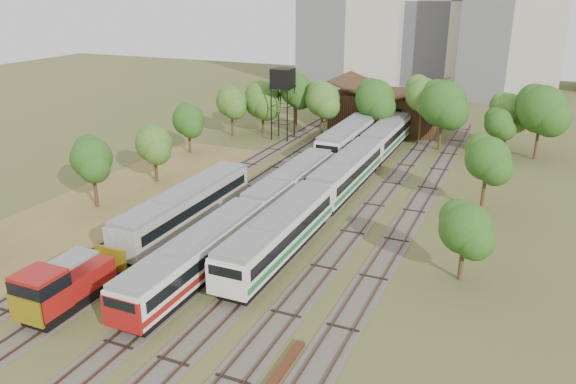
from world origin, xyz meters
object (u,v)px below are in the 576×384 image
at_px(railcar_green_set, 347,172).
at_px(water_tower, 283,80).
at_px(shunter_locomotive, 62,287).
at_px(railcar_red_set, 251,216).

height_order(railcar_green_set, water_tower, water_tower).
height_order(shunter_locomotive, water_tower, water_tower).
relative_size(railcar_red_set, shunter_locomotive, 4.27).
height_order(railcar_red_set, water_tower, water_tower).
distance_m(railcar_green_set, shunter_locomotive, 32.08).
height_order(railcar_red_set, railcar_green_set, railcar_green_set).
bearing_deg(railcar_red_set, water_tower, 109.45).
height_order(railcar_red_set, shunter_locomotive, shunter_locomotive).
xyz_separation_m(railcar_red_set, water_tower, (-11.18, 31.67, 6.57)).
relative_size(railcar_green_set, shunter_locomotive, 6.43).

